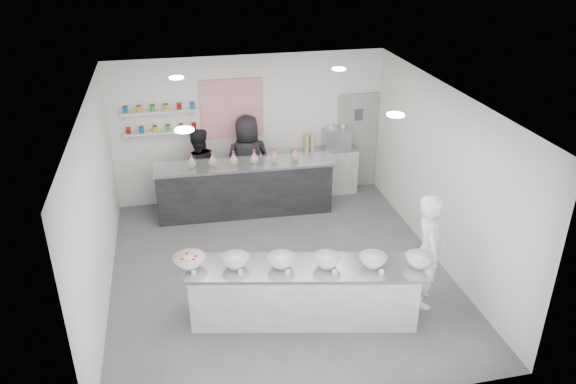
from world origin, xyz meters
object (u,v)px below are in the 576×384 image
object	(u,v)px
espresso_ledge	(325,171)
staff_left	(199,170)
staff_right	(248,161)
prep_counter	(304,292)
back_bar	(245,189)
woman_prep	(428,251)
espresso_machine	(336,139)

from	to	relation	value
espresso_ledge	staff_left	bearing A→B (deg)	-176.13
staff_right	prep_counter	bearing A→B (deg)	89.34
back_bar	woman_prep	xyz separation A→B (m)	(2.25, -3.46, 0.38)
prep_counter	staff_right	distance (m)	3.89
espresso_machine	staff_right	distance (m)	1.93
woman_prep	back_bar	bearing A→B (deg)	49.36
prep_counter	espresso_ledge	xyz separation A→B (m)	(1.45, 4.03, 0.05)
espresso_ledge	staff_left	xyz separation A→B (m)	(-2.66, -0.18, 0.35)
espresso_ledge	prep_counter	bearing A→B (deg)	-109.74
prep_counter	espresso_machine	world-z (taller)	espresso_machine
back_bar	woman_prep	world-z (taller)	woman_prep
prep_counter	back_bar	xyz separation A→B (m)	(-0.35, 3.45, 0.08)
espresso_ledge	espresso_machine	distance (m)	0.75
espresso_machine	prep_counter	bearing A→B (deg)	-112.59
back_bar	staff_left	distance (m)	1.00
back_bar	espresso_ledge	distance (m)	1.89
back_bar	staff_right	size ratio (longest dim) A/B	1.81
prep_counter	back_bar	world-z (taller)	back_bar
back_bar	staff_left	world-z (taller)	staff_left
espresso_ledge	woman_prep	xyz separation A→B (m)	(0.45, -4.03, 0.40)
espresso_machine	staff_right	xyz separation A→B (m)	(-1.90, -0.18, -0.27)
back_bar	woman_prep	size ratio (longest dim) A/B	1.89
prep_counter	woman_prep	bearing A→B (deg)	11.77
prep_counter	espresso_machine	bearing A→B (deg)	79.31
staff_left	staff_right	distance (m)	1.00
prep_counter	espresso_ledge	bearing A→B (deg)	82.16
espresso_ledge	woman_prep	bearing A→B (deg)	-83.66
prep_counter	back_bar	size ratio (longest dim) A/B	0.96
staff_left	espresso_machine	bearing A→B (deg)	-176.94
espresso_ledge	back_bar	bearing A→B (deg)	-162.19
back_bar	espresso_machine	xyz separation A→B (m)	(2.03, 0.58, 0.69)
prep_counter	staff_right	bearing A→B (deg)	105.20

